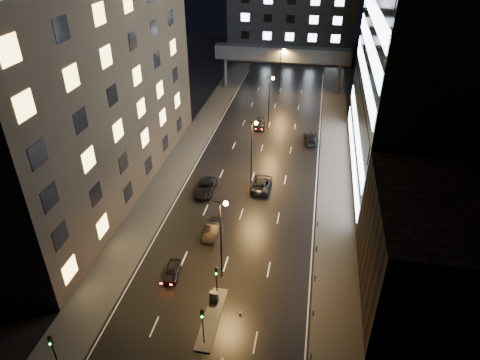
{
  "coord_description": "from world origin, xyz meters",
  "views": [
    {
      "loc": [
        8.41,
        -26.19,
        33.98
      ],
      "look_at": [
        -0.6,
        22.2,
        4.0
      ],
      "focal_mm": 32.0,
      "sensor_mm": 36.0,
      "label": 1
    }
  ],
  "objects": [
    {
      "name": "streetlight_near",
      "position": [
        0.16,
        8.0,
        6.5
      ],
      "size": [
        1.45,
        0.5,
        10.15
      ],
      "color": "black",
      "rests_on": "ground"
    },
    {
      "name": "median_island",
      "position": [
        0.3,
        2.0,
        0.07
      ],
      "size": [
        1.6,
        8.0,
        0.15
      ],
      "primitive_type": "cube",
      "color": "#383533",
      "rests_on": "ground"
    },
    {
      "name": "car_away_a",
      "position": [
        -5.45,
        7.1,
        0.63
      ],
      "size": [
        1.94,
        3.88,
        1.27
      ],
      "primitive_type": "imported",
      "rotation": [
        0.0,
        0.0,
        0.12
      ],
      "color": "black",
      "rests_on": "ground"
    },
    {
      "name": "utility_cabinet",
      "position": [
        0.05,
        4.16,
        0.77
      ],
      "size": [
        0.92,
        0.57,
        1.23
      ],
      "primitive_type": "cube",
      "rotation": [
        0.0,
        0.0,
        -0.11
      ],
      "color": "#49494C",
      "rests_on": "median_island"
    },
    {
      "name": "building_right_low",
      "position": [
        20.0,
        9.0,
        6.0
      ],
      "size": [
        10.0,
        18.0,
        12.0
      ],
      "primitive_type": "cube",
      "color": "black",
      "rests_on": "ground"
    },
    {
      "name": "building_left",
      "position": [
        -22.5,
        24.0,
        20.0
      ],
      "size": [
        15.0,
        48.0,
        40.0
      ],
      "primitive_type": "cube",
      "color": "#2D2319",
      "rests_on": "ground"
    },
    {
      "name": "streetlight_far",
      "position": [
        0.16,
        68.0,
        6.5
      ],
      "size": [
        1.45,
        0.5,
        10.15
      ],
      "color": "black",
      "rests_on": "ground"
    },
    {
      "name": "streetlight_mid_b",
      "position": [
        0.16,
        48.0,
        6.5
      ],
      "size": [
        1.45,
        0.5,
        10.15
      ],
      "color": "black",
      "rests_on": "ground"
    },
    {
      "name": "cone_a",
      "position": [
        3.0,
        3.0,
        0.23
      ],
      "size": [
        0.38,
        0.38,
        0.46
      ],
      "primitive_type": "cone",
      "rotation": [
        0.0,
        0.0,
        0.14
      ],
      "color": "#E4500C",
      "rests_on": "ground"
    },
    {
      "name": "bollard_row",
      "position": [
        10.2,
        6.5,
        0.45
      ],
      "size": [
        0.12,
        25.12,
        0.9
      ],
      "color": "black",
      "rests_on": "ground"
    },
    {
      "name": "streetlight_mid_a",
      "position": [
        0.16,
        28.0,
        6.5
      ],
      "size": [
        1.45,
        0.5,
        10.15
      ],
      "color": "black",
      "rests_on": "ground"
    },
    {
      "name": "skybridge",
      "position": [
        0.0,
        70.0,
        8.34
      ],
      "size": [
        30.0,
        3.0,
        10.0
      ],
      "color": "#333335",
      "rests_on": "ground"
    },
    {
      "name": "cone_b",
      "position": [
        2.36,
        -2.56,
        0.27
      ],
      "size": [
        0.5,
        0.5,
        0.54
      ],
      "primitive_type": "cone",
      "rotation": [
        0.0,
        0.0,
        -0.29
      ],
      "color": "#FF600D",
      "rests_on": "ground"
    },
    {
      "name": "sidewalk_left",
      "position": [
        -12.5,
        35.0,
        0.07
      ],
      "size": [
        5.0,
        110.0,
        0.15
      ],
      "primitive_type": "cube",
      "color": "#383533",
      "rests_on": "ground"
    },
    {
      "name": "traffic_signal_far",
      "position": [
        0.3,
        -1.01,
        3.09
      ],
      "size": [
        0.28,
        0.34,
        4.4
      ],
      "color": "black",
      "rests_on": "median_island"
    },
    {
      "name": "car_away_d",
      "position": [
        -1.5,
        48.16,
        0.65
      ],
      "size": [
        2.35,
        4.68,
        1.31
      ],
      "primitive_type": "imported",
      "rotation": [
        0.0,
        0.0,
        0.12
      ],
      "color": "black",
      "rests_on": "ground"
    },
    {
      "name": "car_toward_a",
      "position": [
        1.75,
        26.97,
        0.79
      ],
      "size": [
        2.77,
        5.75,
        1.58
      ],
      "primitive_type": "imported",
      "rotation": [
        0.0,
        0.0,
        3.11
      ],
      "color": "black",
      "rests_on": "ground"
    },
    {
      "name": "sidewalk_right",
      "position": [
        12.5,
        35.0,
        0.07
      ],
      "size": [
        5.0,
        110.0,
        0.15
      ],
      "primitive_type": "cube",
      "color": "#383533",
      "rests_on": "ground"
    },
    {
      "name": "ground",
      "position": [
        0.0,
        40.0,
        0.0
      ],
      "size": [
        160.0,
        160.0,
        0.0
      ],
      "primitive_type": "plane",
      "color": "black",
      "rests_on": "ground"
    },
    {
      "name": "building_far",
      "position": [
        0.0,
        98.0,
        12.5
      ],
      "size": [
        34.0,
        14.0,
        25.0
      ],
      "primitive_type": "cube",
      "color": "#333335",
      "rests_on": "ground"
    },
    {
      "name": "building_right_glass",
      "position": [
        25.0,
        36.0,
        22.5
      ],
      "size": [
        20.0,
        36.0,
        45.0
      ],
      "primitive_type": "cube",
      "color": "black",
      "rests_on": "ground"
    },
    {
      "name": "traffic_signal_near",
      "position": [
        0.3,
        4.49,
        3.09
      ],
      "size": [
        0.28,
        0.34,
        4.4
      ],
      "color": "black",
      "rests_on": "median_island"
    },
    {
      "name": "traffic_signal_corner",
      "position": [
        -11.5,
        -6.01,
        2.94
      ],
      "size": [
        0.28,
        0.34,
        4.4
      ],
      "color": "black",
      "rests_on": "ground"
    },
    {
      "name": "car_toward_b",
      "position": [
        8.15,
        43.88,
        0.81
      ],
      "size": [
        2.83,
        5.76,
        1.61
      ],
      "primitive_type": "imported",
      "rotation": [
        0.0,
        0.0,
        3.25
      ],
      "color": "black",
      "rests_on": "ground"
    },
    {
      "name": "car_away_c",
      "position": [
        -6.15,
        24.42,
        0.77
      ],
      "size": [
        2.62,
        5.59,
        1.55
      ],
      "primitive_type": "imported",
      "rotation": [
        0.0,
        0.0,
        0.01
      ],
      "color": "black",
      "rests_on": "ground"
    },
    {
      "name": "car_away_b",
      "position": [
        -2.72,
        15.02,
        0.78
      ],
      "size": [
        1.91,
        4.8,
        1.55
      ],
      "primitive_type": "imported",
      "rotation": [
        0.0,
        0.0,
        -0.06
      ],
      "color": "black",
      "rests_on": "ground"
    }
  ]
}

